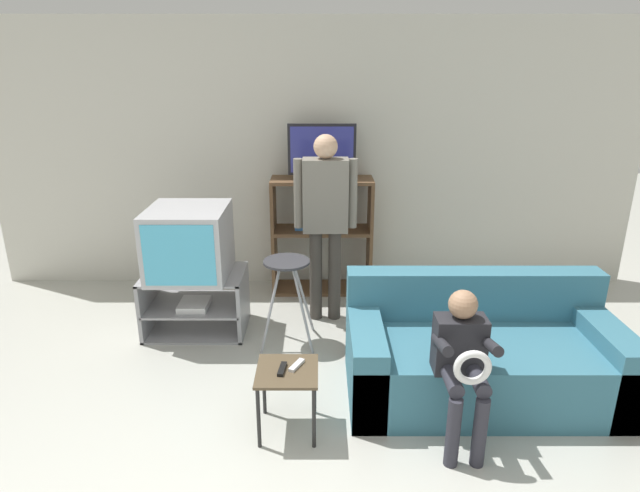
% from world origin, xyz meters
% --- Properties ---
extents(wall_back, '(6.40, 0.06, 2.60)m').
position_xyz_m(wall_back, '(0.00, 3.30, 1.30)').
color(wall_back, beige).
rests_on(wall_back, ground_plane).
extents(tv_stand, '(0.84, 0.56, 0.52)m').
position_xyz_m(tv_stand, '(-1.00, 2.20, 0.26)').
color(tv_stand, '#939399').
rests_on(tv_stand, ground_plane).
extents(television_main, '(0.63, 0.67, 0.57)m').
position_xyz_m(television_main, '(-1.01, 2.18, 0.80)').
color(television_main, '#B2B2B7').
rests_on(television_main, tv_stand).
extents(media_shelf, '(0.97, 0.37, 1.14)m').
position_xyz_m(media_shelf, '(0.08, 3.05, 0.58)').
color(media_shelf, brown).
rests_on(media_shelf, ground_plane).
extents(television_flat, '(0.63, 0.20, 0.51)m').
position_xyz_m(television_flat, '(0.08, 3.04, 1.39)').
color(television_flat, black).
rests_on(television_flat, media_shelf).
extents(folding_stool, '(0.43, 0.41, 0.72)m').
position_xyz_m(folding_stool, '(-0.20, 1.99, 0.58)').
color(folding_stool, '#99999E').
rests_on(folding_stool, ground_plane).
extents(snack_table, '(0.38, 0.38, 0.43)m').
position_xyz_m(snack_table, '(-0.14, 0.87, 0.36)').
color(snack_table, brown).
rests_on(snack_table, ground_plane).
extents(remote_control_black, '(0.05, 0.15, 0.02)m').
position_xyz_m(remote_control_black, '(-0.17, 0.86, 0.44)').
color(remote_control_black, black).
rests_on(remote_control_black, snack_table).
extents(remote_control_white, '(0.10, 0.14, 0.02)m').
position_xyz_m(remote_control_white, '(-0.08, 0.91, 0.44)').
color(remote_control_white, silver).
rests_on(remote_control_white, snack_table).
extents(couch, '(1.82, 0.88, 0.79)m').
position_xyz_m(couch, '(1.16, 1.28, 0.28)').
color(couch, teal).
rests_on(couch, ground_plane).
extents(person_standing_adult, '(0.53, 0.20, 1.64)m').
position_xyz_m(person_standing_adult, '(0.10, 2.43, 1.00)').
color(person_standing_adult, '#3D3833').
rests_on(person_standing_adult, ground_plane).
extents(person_seated_child, '(0.33, 0.43, 0.96)m').
position_xyz_m(person_seated_child, '(0.88, 0.77, 0.57)').
color(person_seated_child, '#2D2D38').
rests_on(person_seated_child, ground_plane).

